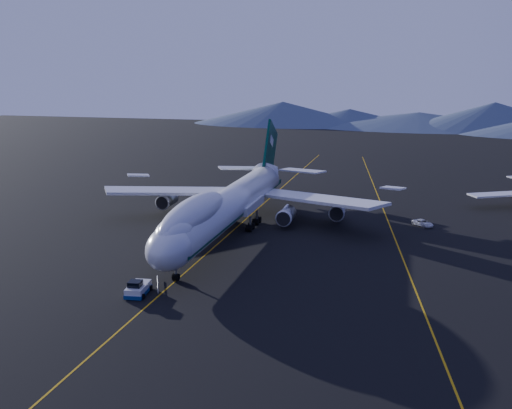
# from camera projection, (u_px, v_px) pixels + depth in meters

# --- Properties ---
(ground) EXTENTS (500.00, 500.00, 0.00)m
(ground) POSITION_uv_depth(u_px,v_px,m) (230.00, 233.00, 109.58)
(ground) COLOR black
(ground) RESTS_ON ground
(taxiway_line_main) EXTENTS (0.25, 220.00, 0.01)m
(taxiway_line_main) POSITION_uv_depth(u_px,v_px,m) (230.00, 233.00, 109.58)
(taxiway_line_main) COLOR #C38E0B
(taxiway_line_main) RESTS_ON ground
(taxiway_line_side) EXTENTS (28.08, 198.09, 0.01)m
(taxiway_line_side) POSITION_uv_depth(u_px,v_px,m) (392.00, 231.00, 111.38)
(taxiway_line_side) COLOR #C38E0B
(taxiway_line_side) RESTS_ON ground
(boeing_747) EXTENTS (59.62, 72.43, 19.37)m
(boeing_747) POSITION_uv_depth(u_px,v_px,m) (230.00, 204.00, 108.30)
(boeing_747) COLOR silver
(boeing_747) RESTS_ON ground
(pushback_tug) EXTENTS (3.33, 5.21, 2.15)m
(pushback_tug) POSITION_uv_depth(u_px,v_px,m) (138.00, 290.00, 79.37)
(pushback_tug) COLOR silver
(pushback_tug) RESTS_ON ground
(service_van) EXTENTS (4.76, 4.81, 1.29)m
(service_van) POSITION_uv_depth(u_px,v_px,m) (423.00, 223.00, 114.45)
(service_van) COLOR silver
(service_van) RESTS_ON ground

